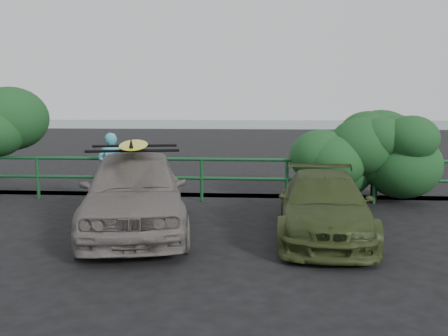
# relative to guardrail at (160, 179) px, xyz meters

# --- Properties ---
(ground) EXTENTS (80.00, 80.00, 0.00)m
(ground) POSITION_rel_guardrail_xyz_m (0.00, -5.00, -0.52)
(ground) COLOR black
(ocean) EXTENTS (200.00, 200.00, 0.00)m
(ocean) POSITION_rel_guardrail_xyz_m (0.00, 55.00, -0.52)
(ocean) COLOR slate
(ocean) RESTS_ON ground
(guardrail) EXTENTS (14.00, 0.08, 1.04)m
(guardrail) POSITION_rel_guardrail_xyz_m (0.00, 0.00, 0.00)
(guardrail) COLOR #154925
(guardrail) RESTS_ON ground
(shrub_right) EXTENTS (3.20, 2.40, 1.92)m
(shrub_right) POSITION_rel_guardrail_xyz_m (5.00, 0.50, 0.44)
(shrub_right) COLOR #1A481F
(shrub_right) RESTS_ON ground
(sedan) EXTENTS (2.66, 4.64, 1.49)m
(sedan) POSITION_rel_guardrail_xyz_m (0.16, -2.94, 0.22)
(sedan) COLOR slate
(sedan) RESTS_ON ground
(olive_vehicle) EXTENTS (1.77, 3.87, 1.10)m
(olive_vehicle) POSITION_rel_guardrail_xyz_m (3.50, -3.00, 0.03)
(olive_vehicle) COLOR #333F1C
(olive_vehicle) RESTS_ON ground
(man) EXTENTS (0.66, 0.49, 1.64)m
(man) POSITION_rel_guardrail_xyz_m (-1.03, -0.46, 0.30)
(man) COLOR #3DA0B8
(man) RESTS_ON ground
(roof_rack) EXTENTS (1.75, 1.39, 0.05)m
(roof_rack) POSITION_rel_guardrail_xyz_m (0.16, -2.94, 0.99)
(roof_rack) COLOR black
(roof_rack) RESTS_ON sedan
(surfboard) EXTENTS (1.00, 2.45, 0.07)m
(surfboard) POSITION_rel_guardrail_xyz_m (0.16, -2.94, 1.06)
(surfboard) COLOR yellow
(surfboard) RESTS_ON roof_rack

